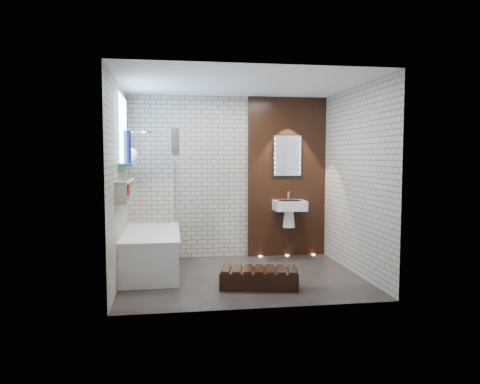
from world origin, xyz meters
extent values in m
plane|color=black|center=(0.00, 0.00, 0.00)|extent=(3.20, 3.20, 0.00)
cube|color=gray|center=(0.00, 1.30, 1.30)|extent=(3.20, 0.04, 2.60)
cube|color=gray|center=(0.00, -1.30, 1.30)|extent=(3.20, 0.04, 2.60)
cube|color=gray|center=(-1.60, 0.00, 1.30)|extent=(0.04, 2.60, 2.60)
cube|color=gray|center=(1.60, 0.00, 1.30)|extent=(0.04, 2.60, 2.60)
plane|color=white|center=(0.00, 0.00, 2.60)|extent=(3.20, 3.20, 0.00)
cube|color=black|center=(0.95, 1.27, 1.30)|extent=(1.30, 0.06, 2.60)
cube|color=#7FADE0|center=(-1.59, 0.35, 2.00)|extent=(0.03, 1.00, 0.90)
cube|color=teal|center=(-1.51, 0.35, 1.53)|extent=(0.18, 1.00, 0.04)
cube|color=teal|center=(-1.53, 0.15, 1.08)|extent=(0.14, 1.30, 0.03)
cube|color=#B2A899|center=(-1.53, 0.15, 1.32)|extent=(0.14, 1.30, 0.03)
cube|color=#B2A899|center=(-1.53, -0.48, 1.20)|extent=(0.14, 0.03, 0.26)
cube|color=#B2A899|center=(-1.53, 0.79, 1.20)|extent=(0.14, 0.03, 0.26)
cube|color=white|center=(-1.23, 0.45, 0.28)|extent=(0.75, 1.70, 0.55)
cube|color=white|center=(-1.23, 0.45, 0.57)|extent=(0.79, 1.74, 0.03)
cylinder|color=silver|center=(-1.08, 1.18, 0.64)|extent=(0.04, 0.04, 0.12)
cube|color=white|center=(-0.87, 0.89, 1.28)|extent=(0.01, 0.78, 1.40)
cube|color=black|center=(-0.87, 0.76, 1.85)|extent=(0.11, 0.30, 0.39)
cylinder|color=silver|center=(-1.30, 0.95, 2.00)|extent=(0.18, 0.18, 0.02)
cube|color=white|center=(0.95, 1.06, 0.85)|extent=(0.50, 0.36, 0.16)
cone|color=white|center=(0.95, 1.11, 0.63)|extent=(0.20, 0.20, 0.28)
cylinder|color=silver|center=(0.95, 1.16, 1.00)|extent=(0.03, 0.03, 0.14)
cube|color=black|center=(0.95, 1.24, 1.65)|extent=(0.50, 0.02, 0.70)
cube|color=silver|center=(0.95, 1.23, 1.65)|extent=(0.45, 0.01, 0.65)
cube|color=black|center=(0.14, -0.51, 0.11)|extent=(1.03, 0.62, 0.21)
cylinder|color=#996117|center=(-1.53, -0.06, 1.15)|extent=(0.05, 0.05, 0.10)
cylinder|color=maroon|center=(-1.53, -0.32, 1.16)|extent=(0.05, 0.05, 0.11)
cylinder|color=maroon|center=(-1.53, 0.39, 1.17)|extent=(0.06, 0.06, 0.14)
cylinder|color=#141637|center=(-1.50, 0.15, 1.76)|extent=(0.10, 0.10, 0.43)
sphere|color=white|center=(-1.50, 0.50, 1.66)|extent=(0.22, 0.22, 0.22)
cylinder|color=#FFD899|center=(0.50, 1.20, 0.01)|extent=(0.06, 0.06, 0.01)
cylinder|color=#FFD899|center=(0.95, 1.20, 0.01)|extent=(0.06, 0.06, 0.01)
cylinder|color=#FFD899|center=(1.40, 1.20, 0.01)|extent=(0.06, 0.06, 0.01)
camera|label=1|loc=(-0.94, -6.02, 1.64)|focal=34.08mm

